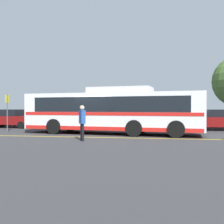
# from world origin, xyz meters

# --- Properties ---
(ground_plane) EXTENTS (220.00, 220.00, 0.00)m
(ground_plane) POSITION_xyz_m (0.00, 0.00, 0.00)
(ground_plane) COLOR #38383A
(lane_strip_0) EXTENTS (31.63, 0.20, 0.01)m
(lane_strip_0) POSITION_xyz_m (1.04, -1.88, 0.00)
(lane_strip_0) COLOR gold
(lane_strip_0) RESTS_ON ground_plane
(curb_strip) EXTENTS (39.63, 0.36, 0.15)m
(curb_strip) POSITION_xyz_m (1.04, 5.89, 0.07)
(curb_strip) COLOR #99999E
(curb_strip) RESTS_ON ground_plane
(transit_bus) EXTENTS (12.14, 4.08, 3.05)m
(transit_bus) POSITION_xyz_m (1.06, 0.32, 1.54)
(transit_bus) COLOR silver
(transit_bus) RESTS_ON ground_plane
(parked_car_0) EXTENTS (4.87, 2.11, 1.60)m
(parked_car_0) POSITION_xyz_m (-8.66, 4.53, 0.79)
(parked_car_0) COLOR maroon
(parked_car_0) RESTS_ON ground_plane
(parked_car_1) EXTENTS (4.32, 2.19, 1.60)m
(parked_car_1) POSITION_xyz_m (-1.98, 4.30, 0.79)
(parked_car_1) COLOR #335B33
(parked_car_1) RESTS_ON ground_plane
(parked_car_2) EXTENTS (4.02, 2.09, 1.59)m
(parked_car_2) POSITION_xyz_m (3.13, 4.24, 0.79)
(parked_car_2) COLOR navy
(parked_car_2) RESTS_ON ground_plane
(parked_car_3) EXTENTS (4.19, 2.00, 1.60)m
(parked_car_3) POSITION_xyz_m (8.56, 4.43, 0.79)
(parked_car_3) COLOR maroon
(parked_car_3) RESTS_ON ground_plane
(pedestrian_1) EXTENTS (0.42, 0.47, 1.84)m
(pedestrian_1) POSITION_xyz_m (0.11, -3.61, 1.06)
(pedestrian_1) COLOR black
(pedestrian_1) RESTS_ON ground_plane
(bus_stop_sign) EXTENTS (0.08, 0.40, 2.71)m
(bus_stop_sign) POSITION_xyz_m (-6.66, 0.64, 1.70)
(bus_stop_sign) COLOR #59595E
(bus_stop_sign) RESTS_ON ground_plane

